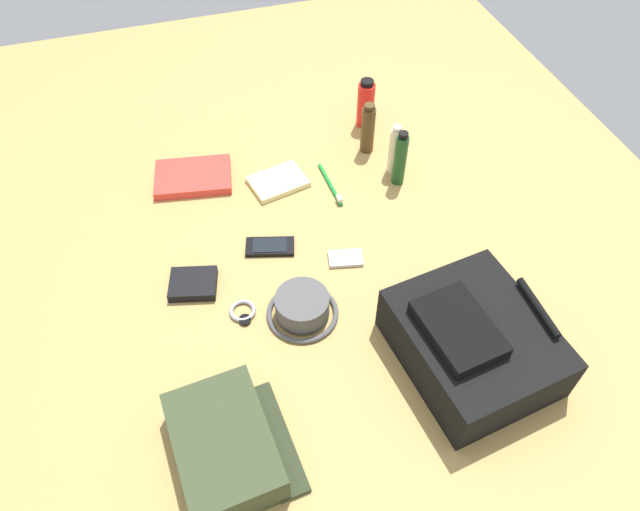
{
  "coord_description": "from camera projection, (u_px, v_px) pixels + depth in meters",
  "views": [
    {
      "loc": [
        0.87,
        -0.27,
        1.11
      ],
      "look_at": [
        0.0,
        0.0,
        0.04
      ],
      "focal_mm": 32.68,
      "sensor_mm": 36.0,
      "label": 1
    }
  ],
  "objects": [
    {
      "name": "wristwatch",
      "position": [
        243.0,
        312.0,
        1.34
      ],
      "size": [
        0.07,
        0.06,
        0.01
      ],
      "color": "#99999E",
      "rests_on": "ground_plane"
    },
    {
      "name": "toothbrush",
      "position": [
        331.0,
        186.0,
        1.61
      ],
      "size": [
        0.17,
        0.02,
        0.02
      ],
      "color": "#198C33",
      "rests_on": "ground_plane"
    },
    {
      "name": "notepad",
      "position": [
        278.0,
        182.0,
        1.62
      ],
      "size": [
        0.14,
        0.17,
        0.02
      ],
      "primitive_type": "cube",
      "rotation": [
        0.0,
        0.0,
        0.21
      ],
      "color": "beige",
      "rests_on": "ground_plane"
    },
    {
      "name": "ground_plane",
      "position": [
        320.0,
        269.0,
        1.44
      ],
      "size": [
        2.64,
        2.02,
        0.02
      ],
      "primitive_type": "cube",
      "color": "tan",
      "rests_on": "ground"
    },
    {
      "name": "cologne_bottle",
      "position": [
        368.0,
        129.0,
        1.67
      ],
      "size": [
        0.04,
        0.04,
        0.16
      ],
      "color": "#473319",
      "rests_on": "ground_plane"
    },
    {
      "name": "paperback_novel",
      "position": [
        193.0,
        177.0,
        1.63
      ],
      "size": [
        0.18,
        0.23,
        0.02
      ],
      "color": "red",
      "rests_on": "ground_plane"
    },
    {
      "name": "backpack",
      "position": [
        472.0,
        342.0,
        1.22
      ],
      "size": [
        0.36,
        0.32,
        0.15
      ],
      "color": "black",
      "rests_on": "ground_plane"
    },
    {
      "name": "cell_phone",
      "position": [
        270.0,
        247.0,
        1.47
      ],
      "size": [
        0.09,
        0.13,
        0.01
      ],
      "color": "black",
      "rests_on": "ground_plane"
    },
    {
      "name": "lotion_bottle",
      "position": [
        395.0,
        150.0,
        1.61
      ],
      "size": [
        0.03,
        0.03,
        0.15
      ],
      "color": "beige",
      "rests_on": "ground_plane"
    },
    {
      "name": "media_player",
      "position": [
        346.0,
        259.0,
        1.44
      ],
      "size": [
        0.07,
        0.09,
        0.01
      ],
      "color": "#B7B7BC",
      "rests_on": "ground_plane"
    },
    {
      "name": "bucket_hat",
      "position": [
        302.0,
        308.0,
        1.32
      ],
      "size": [
        0.17,
        0.17,
        0.06
      ],
      "color": "#505050",
      "rests_on": "ground_plane"
    },
    {
      "name": "shampoo_bottle",
      "position": [
        400.0,
        159.0,
        1.57
      ],
      "size": [
        0.03,
        0.03,
        0.17
      ],
      "color": "#19471E",
      "rests_on": "ground_plane"
    },
    {
      "name": "wallet",
      "position": [
        193.0,
        284.0,
        1.38
      ],
      "size": [
        0.11,
        0.13,
        0.02
      ],
      "primitive_type": "cube",
      "rotation": [
        0.0,
        0.0,
        -0.25
      ],
      "color": "black",
      "rests_on": "ground_plane"
    },
    {
      "name": "toiletry_pouch",
      "position": [
        226.0,
        446.0,
        1.1
      ],
      "size": [
        0.27,
        0.23,
        0.09
      ],
      "color": "#384228",
      "rests_on": "ground_plane"
    },
    {
      "name": "sunscreen_spray",
      "position": [
        366.0,
        104.0,
        1.75
      ],
      "size": [
        0.05,
        0.05,
        0.15
      ],
      "color": "red",
      "rests_on": "ground_plane"
    }
  ]
}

